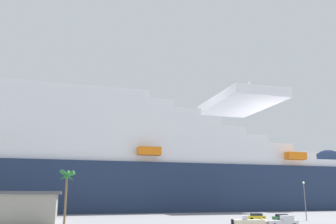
% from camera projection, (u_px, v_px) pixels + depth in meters
% --- Properties ---
extents(ground_plane, '(600.00, 600.00, 0.00)m').
position_uv_depth(ground_plane, '(164.00, 217.00, 100.70)').
color(ground_plane, gray).
extents(cruise_ship, '(296.09, 41.62, 63.28)m').
position_uv_depth(cruise_ship, '(59.00, 163.00, 134.31)').
color(cruise_ship, '#1E2D4C').
rests_on(cruise_ship, ground_plane).
extents(pickup_truck, '(5.88, 3.13, 2.20)m').
position_uv_depth(pickup_truck, '(283.00, 222.00, 67.81)').
color(pickup_truck, silver).
rests_on(pickup_truck, ground_plane).
extents(small_boat_on_trailer, '(7.85, 2.98, 2.15)m').
position_uv_depth(small_boat_on_trailer, '(252.00, 222.00, 67.25)').
color(small_boat_on_trailer, '#595960').
rests_on(small_boat_on_trailer, ground_plane).
extents(palm_tree, '(3.66, 3.73, 11.15)m').
position_uv_depth(palm_tree, '(67.00, 179.00, 76.16)').
color(palm_tree, brown).
rests_on(palm_tree, ground_plane).
extents(street_lamp, '(0.56, 0.56, 9.06)m').
position_uv_depth(street_lamp, '(305.00, 195.00, 86.63)').
color(street_lamp, slate).
rests_on(street_lamp, ground_plane).
extents(parked_car_green_wagon, '(4.72, 2.44, 1.58)m').
position_uv_depth(parked_car_green_wagon, '(282.00, 217.00, 84.73)').
color(parked_car_green_wagon, '#2D723F').
rests_on(parked_car_green_wagon, ground_plane).
extents(parked_car_yellow_taxi, '(4.59, 2.32, 1.58)m').
position_uv_depth(parked_car_yellow_taxi, '(256.00, 217.00, 87.86)').
color(parked_car_yellow_taxi, yellow).
rests_on(parked_car_yellow_taxi, ground_plane).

